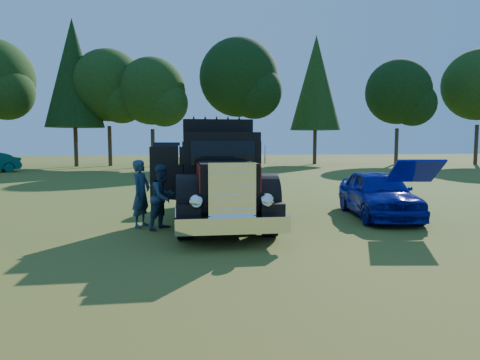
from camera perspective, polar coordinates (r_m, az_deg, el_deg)
name	(u,v)px	position (r m, az deg, el deg)	size (l,w,h in m)	color
ground	(240,235)	(10.84, 0.01, -7.38)	(120.00, 120.00, 0.00)	#325619
treeline	(145,80)	(38.88, -12.60, 12.86)	(72.10, 24.28, 13.84)	#2D2116
diamond_t_truck	(219,178)	(12.44, -2.79, 0.22)	(3.25, 7.16, 3.00)	black
hotrod_coupe	(378,193)	(13.96, 17.95, -1.72)	(2.28, 4.48, 1.89)	#082EAE
spectator_near	(141,194)	(12.02, -13.05, -1.78)	(0.67, 0.44, 1.85)	#1C2042
spectator_far	(163,197)	(11.64, -10.27, -2.22)	(0.85, 0.66, 1.75)	#21364E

